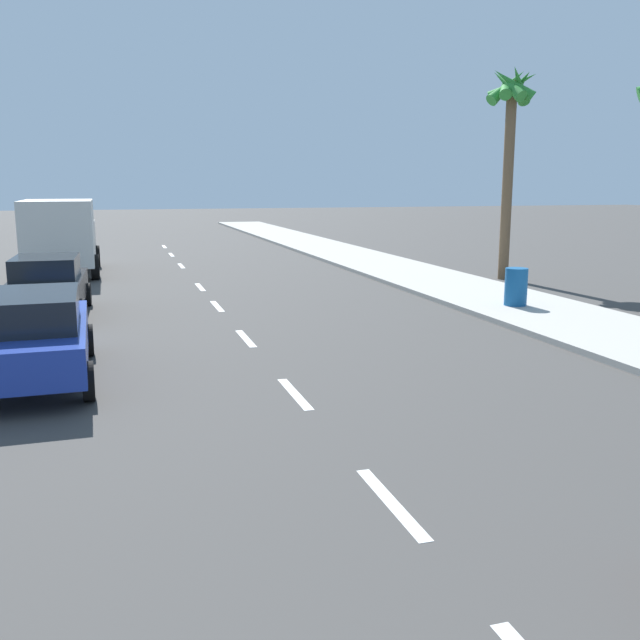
{
  "coord_description": "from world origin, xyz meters",
  "views": [
    {
      "loc": [
        -2.73,
        0.97,
        3.37
      ],
      "look_at": [
        0.59,
        12.19,
        1.1
      ],
      "focal_mm": 39.42,
      "sensor_mm": 36.0,
      "label": 1
    }
  ],
  "objects": [
    {
      "name": "trash_bin_far",
      "position": [
        7.66,
        17.45,
        0.65
      ],
      "size": [
        0.6,
        0.6,
        1.01
      ],
      "primitive_type": "cylinder",
      "color": "#14518C",
      "rests_on": "sidewalk_strip"
    },
    {
      "name": "lane_stripe_6",
      "position": [
        0.0,
        24.26,
        0.0
      ],
      "size": [
        0.16,
        1.8,
        0.01
      ],
      "primitive_type": "cube",
      "color": "white",
      "rests_on": "ground"
    },
    {
      "name": "parked_car_black",
      "position": [
        -4.37,
        20.07,
        0.84
      ],
      "size": [
        2.0,
        4.17,
        1.57
      ],
      "rotation": [
        0.0,
        0.0,
        -0.02
      ],
      "color": "black",
      "rests_on": "ground"
    },
    {
      "name": "ground_plane",
      "position": [
        0.0,
        20.0,
        0.0
      ],
      "size": [
        160.0,
        160.0,
        0.0
      ],
      "primitive_type": "plane",
      "color": "#423F3D"
    },
    {
      "name": "lane_stripe_4",
      "position": [
        0.0,
        16.02,
        0.0
      ],
      "size": [
        0.16,
        1.8,
        0.01
      ],
      "primitive_type": "cube",
      "color": "white",
      "rests_on": "ground"
    },
    {
      "name": "lane_stripe_8",
      "position": [
        0.0,
        35.63,
        0.0
      ],
      "size": [
        0.16,
        1.8,
        0.01
      ],
      "primitive_type": "cube",
      "color": "white",
      "rests_on": "ground"
    },
    {
      "name": "delivery_truck",
      "position": [
        -4.57,
        29.05,
        1.5
      ],
      "size": [
        2.71,
        6.25,
        2.8
      ],
      "rotation": [
        0.0,
        0.0,
        0.01
      ],
      "color": "beige",
      "rests_on": "ground"
    },
    {
      "name": "lane_stripe_5",
      "position": [
        0.0,
        20.38,
        0.0
      ],
      "size": [
        0.16,
        1.8,
        0.01
      ],
      "primitive_type": "cube",
      "color": "white",
      "rests_on": "ground"
    },
    {
      "name": "sidewalk_strip",
      "position": [
        7.95,
        22.0,
        0.07
      ],
      "size": [
        3.6,
        80.0,
        0.14
      ],
      "primitive_type": "cube",
      "color": "#B2ADA3",
      "rests_on": "ground"
    },
    {
      "name": "lane_stripe_9",
      "position": [
        0.0,
        40.26,
        0.0
      ],
      "size": [
        0.16,
        1.8,
        0.01
      ],
      "primitive_type": "cube",
      "color": "white",
      "rests_on": "ground"
    },
    {
      "name": "palm_tree_far",
      "position": [
        10.74,
        23.22,
        5.75
      ],
      "size": [
        1.83,
        1.85,
        7.44
      ],
      "color": "brown",
      "rests_on": "ground"
    },
    {
      "name": "parked_car_blue",
      "position": [
        -4.21,
        13.69,
        0.84
      ],
      "size": [
        2.19,
        4.63,
        1.57
      ],
      "rotation": [
        0.0,
        0.0,
        0.02
      ],
      "color": "#1E389E",
      "rests_on": "ground"
    },
    {
      "name": "lane_stripe_2",
      "position": [
        0.0,
        7.5,
        0.0
      ],
      "size": [
        0.16,
        1.8,
        0.01
      ],
      "primitive_type": "cube",
      "color": "white",
      "rests_on": "ground"
    },
    {
      "name": "lane_stripe_7",
      "position": [
        0.0,
        30.69,
        0.0
      ],
      "size": [
        0.16,
        1.8,
        0.01
      ],
      "primitive_type": "cube",
      "color": "white",
      "rests_on": "ground"
    },
    {
      "name": "lane_stripe_3",
      "position": [
        0.0,
        11.66,
        0.0
      ],
      "size": [
        0.16,
        1.8,
        0.01
      ],
      "primitive_type": "cube",
      "color": "white",
      "rests_on": "ground"
    }
  ]
}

